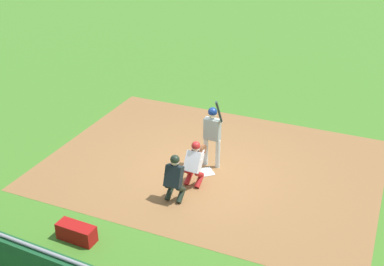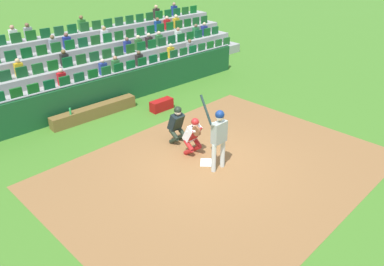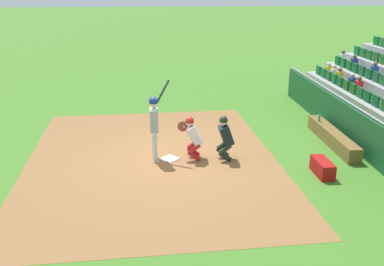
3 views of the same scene
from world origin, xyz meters
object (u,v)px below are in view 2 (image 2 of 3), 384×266
Objects in this scene: home_plate_marker at (208,162)px; dugout_bench at (95,112)px; batter_at_plate at (219,133)px; catcher_crouching at (193,134)px; home_plate_umpire at (177,123)px; water_bottle_on_bench at (70,111)px; equipment_duffel_bag at (162,105)px.

home_plate_marker is 0.13× the size of dugout_bench.
batter_at_plate reaches higher than dugout_bench.
catcher_crouching is 0.97× the size of home_plate_umpire.
batter_at_plate is 9.36× the size of water_bottle_on_bench.
home_plate_umpire is at bearing -94.93° from batter_at_plate.
catcher_crouching is at bearing 66.17° from equipment_duffel_bag.
home_plate_umpire is at bearing 105.03° from dugout_bench.
dugout_bench is at bearing -174.37° from water_bottle_on_bench.
water_bottle_on_bench is at bearing -70.53° from home_plate_marker.
home_plate_marker is at bearing 69.51° from equipment_duffel_bag.
home_plate_umpire is 1.42× the size of equipment_duffel_bag.
dugout_bench is 3.65× the size of equipment_duffel_bag.
home_plate_marker is 0.48× the size of equipment_duffel_bag.
catcher_crouching is at bearing 112.24° from water_bottle_on_bench.
home_plate_marker is 4.19m from equipment_duffel_bag.
batter_at_plate reaches higher than home_plate_umpire.
dugout_bench is at bearing -74.97° from home_plate_umpire.
dugout_bench is (0.78, -5.50, -0.93)m from batter_at_plate.
home_plate_marker is at bearing -92.90° from batter_at_plate.
dugout_bench is (0.81, -4.44, -0.49)m from catcher_crouching.
water_bottle_on_bench reaches higher than home_plate_marker.
equipment_duffel_bag is at bearing 161.65° from water_bottle_on_bench.
water_bottle_on_bench is at bearing -19.09° from equipment_duffel_bag.
equipment_duffel_bag is at bearing 152.58° from dugout_bench.
catcher_crouching is 4.70m from water_bottle_on_bench.
water_bottle_on_bench is at bearing -72.10° from batter_at_plate.
batter_at_plate is at bearing 85.07° from home_plate_umpire.
home_plate_umpire is 2.75m from equipment_duffel_bag.
home_plate_umpire is at bearing 61.33° from equipment_duffel_bag.
home_plate_umpire is 5.44× the size of water_bottle_on_bench.
home_plate_marker is 0.34× the size of home_plate_umpire.
catcher_crouching is 1.39× the size of equipment_duffel_bag.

